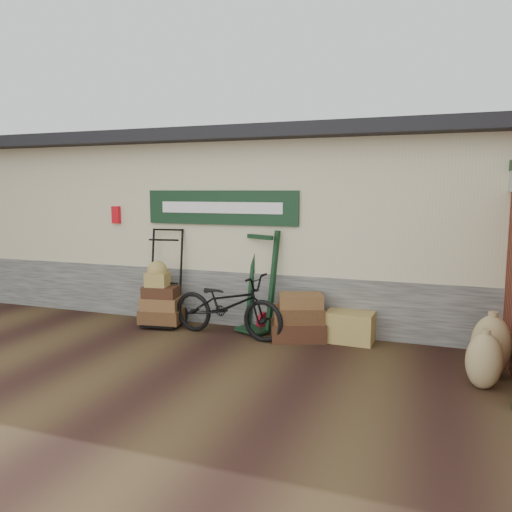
{
  "coord_description": "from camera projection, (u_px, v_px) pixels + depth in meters",
  "views": [
    {
      "loc": [
        2.96,
        -6.44,
        2.24
      ],
      "look_at": [
        0.33,
        0.9,
        1.2
      ],
      "focal_mm": 35.0,
      "sensor_mm": 36.0,
      "label": 1
    }
  ],
  "objects": [
    {
      "name": "ground",
      "position": [
        214.0,
        344.0,
        7.29
      ],
      "size": [
        80.0,
        80.0,
        0.0
      ],
      "primitive_type": "plane",
      "color": "black",
      "rests_on": "ground"
    },
    {
      "name": "station_building",
      "position": [
        272.0,
        222.0,
        9.64
      ],
      "size": [
        14.4,
        4.1,
        3.2
      ],
      "color": "#4C4C47",
      "rests_on": "ground"
    },
    {
      "name": "porter_trolley",
      "position": [
        165.0,
        276.0,
        8.25
      ],
      "size": [
        0.89,
        0.72,
        1.62
      ],
      "primitive_type": null,
      "rotation": [
        0.0,
        0.0,
        0.15
      ],
      "color": "black",
      "rests_on": "ground"
    },
    {
      "name": "green_barrow",
      "position": [
        260.0,
        281.0,
        7.84
      ],
      "size": [
        0.73,
        0.69,
        1.61
      ],
      "primitive_type": null,
      "rotation": [
        0.0,
        0.0,
        -0.43
      ],
      "color": "black",
      "rests_on": "ground"
    },
    {
      "name": "suitcase_stack",
      "position": [
        298.0,
        317.0,
        7.45
      ],
      "size": [
        0.93,
        0.75,
        0.71
      ],
      "primitive_type": null,
      "rotation": [
        0.0,
        0.0,
        0.35
      ],
      "color": "#352311",
      "rests_on": "ground"
    },
    {
      "name": "wicker_hamper",
      "position": [
        350.0,
        327.0,
        7.37
      ],
      "size": [
        0.71,
        0.48,
        0.45
      ],
      "primitive_type": "cube",
      "rotation": [
        0.0,
        0.0,
        -0.05
      ],
      "color": "olive",
      "rests_on": "ground"
    },
    {
      "name": "bicycle",
      "position": [
        227.0,
        301.0,
        7.6
      ],
      "size": [
        0.89,
        1.95,
        1.09
      ],
      "primitive_type": "imported",
      "rotation": [
        0.0,
        0.0,
        1.44
      ],
      "color": "black",
      "rests_on": "ground"
    },
    {
      "name": "burlap_sack_left",
      "position": [
        491.0,
        346.0,
        5.99
      ],
      "size": [
        0.48,
        0.4,
        0.75
      ],
      "primitive_type": "ellipsoid",
      "rotation": [
        0.0,
        0.0,
        0.02
      ],
      "color": "olive",
      "rests_on": "ground"
    },
    {
      "name": "burlap_sack_right",
      "position": [
        484.0,
        361.0,
        5.61
      ],
      "size": [
        0.48,
        0.44,
        0.65
      ],
      "primitive_type": "ellipsoid",
      "rotation": [
        0.0,
        0.0,
        0.28
      ],
      "color": "olive",
      "rests_on": "ground"
    }
  ]
}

